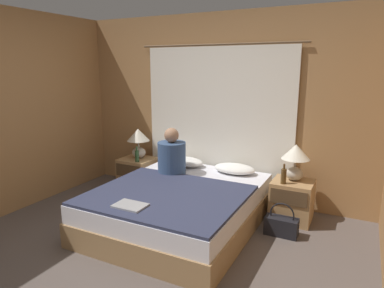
{
  "coord_description": "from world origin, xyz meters",
  "views": [
    {
      "loc": [
        1.79,
        -2.32,
        1.8
      ],
      "look_at": [
        0.0,
        1.2,
        0.91
      ],
      "focal_mm": 32.0,
      "sensor_mm": 36.0,
      "label": 1
    }
  ],
  "objects_px": {
    "bed": "(180,207)",
    "laptop_on_bed": "(130,206)",
    "beer_bottle_on_right_stand": "(284,176)",
    "beer_bottle_on_left_stand": "(137,156)",
    "lamp_right": "(296,157)",
    "nightstand_right": "(292,201)",
    "lamp_left": "(138,139)",
    "pillow_left": "(185,162)",
    "person_left_in_bed": "(172,156)",
    "handbag_on_floor": "(281,225)",
    "pillow_right": "(235,169)",
    "nightstand_left": "(138,174)"
  },
  "relations": [
    {
      "from": "beer_bottle_on_left_stand",
      "to": "handbag_on_floor",
      "type": "xyz_separation_m",
      "value": [
        2.12,
        -0.31,
        -0.46
      ]
    },
    {
      "from": "nightstand_left",
      "to": "handbag_on_floor",
      "type": "bearing_deg",
      "value": -11.25
    },
    {
      "from": "pillow_left",
      "to": "beer_bottle_on_left_stand",
      "type": "xyz_separation_m",
      "value": [
        -0.65,
        -0.21,
        0.06
      ]
    },
    {
      "from": "pillow_right",
      "to": "laptop_on_bed",
      "type": "xyz_separation_m",
      "value": [
        -0.5,
        -1.54,
        -0.02
      ]
    },
    {
      "from": "beer_bottle_on_right_stand",
      "to": "beer_bottle_on_left_stand",
      "type": "bearing_deg",
      "value": 180.0
    },
    {
      "from": "bed",
      "to": "beer_bottle_on_right_stand",
      "type": "xyz_separation_m",
      "value": [
        1.03,
        0.59,
        0.35
      ]
    },
    {
      "from": "lamp_right",
      "to": "pillow_left",
      "type": "relative_size",
      "value": 0.81
    },
    {
      "from": "nightstand_right",
      "to": "lamp_left",
      "type": "xyz_separation_m",
      "value": [
        -2.24,
        0.05,
        0.52
      ]
    },
    {
      "from": "lamp_right",
      "to": "beer_bottle_on_right_stand",
      "type": "relative_size",
      "value": 1.85
    },
    {
      "from": "nightstand_left",
      "to": "pillow_left",
      "type": "bearing_deg",
      "value": 5.68
    },
    {
      "from": "bed",
      "to": "lamp_left",
      "type": "relative_size",
      "value": 4.63
    },
    {
      "from": "pillow_left",
      "to": "handbag_on_floor",
      "type": "xyz_separation_m",
      "value": [
        1.47,
        -0.52,
        -0.4
      ]
    },
    {
      "from": "lamp_right",
      "to": "person_left_in_bed",
      "type": "height_order",
      "value": "person_left_in_bed"
    },
    {
      "from": "beer_bottle_on_right_stand",
      "to": "handbag_on_floor",
      "type": "relative_size",
      "value": 0.63
    },
    {
      "from": "lamp_left",
      "to": "person_left_in_bed",
      "type": "relative_size",
      "value": 0.73
    },
    {
      "from": "bed",
      "to": "handbag_on_floor",
      "type": "distance_m",
      "value": 1.14
    },
    {
      "from": "nightstand_right",
      "to": "pillow_left",
      "type": "xyz_separation_m",
      "value": [
        -1.48,
        0.08,
        0.27
      ]
    },
    {
      "from": "bed",
      "to": "lamp_right",
      "type": "relative_size",
      "value": 4.63
    },
    {
      "from": "laptop_on_bed",
      "to": "beer_bottle_on_left_stand",
      "type": "bearing_deg",
      "value": 123.4
    },
    {
      "from": "bed",
      "to": "nightstand_right",
      "type": "relative_size",
      "value": 4.15
    },
    {
      "from": "bed",
      "to": "laptop_on_bed",
      "type": "relative_size",
      "value": 6.47
    },
    {
      "from": "pillow_right",
      "to": "person_left_in_bed",
      "type": "distance_m",
      "value": 0.83
    },
    {
      "from": "nightstand_left",
      "to": "beer_bottle_on_right_stand",
      "type": "distance_m",
      "value": 2.18
    },
    {
      "from": "person_left_in_bed",
      "to": "beer_bottle_on_left_stand",
      "type": "relative_size",
      "value": 2.7
    },
    {
      "from": "lamp_right",
      "to": "beer_bottle_on_right_stand",
      "type": "bearing_deg",
      "value": -115.04
    },
    {
      "from": "bed",
      "to": "nightstand_right",
      "type": "distance_m",
      "value": 1.33
    },
    {
      "from": "lamp_right",
      "to": "person_left_in_bed",
      "type": "relative_size",
      "value": 0.73
    },
    {
      "from": "nightstand_right",
      "to": "bed",
      "type": "bearing_deg",
      "value": -147.1
    },
    {
      "from": "bed",
      "to": "pillow_left",
      "type": "xyz_separation_m",
      "value": [
        -0.36,
        0.8,
        0.29
      ]
    },
    {
      "from": "handbag_on_floor",
      "to": "pillow_left",
      "type": "bearing_deg",
      "value": 160.57
    },
    {
      "from": "nightstand_right",
      "to": "lamp_left",
      "type": "distance_m",
      "value": 2.3
    },
    {
      "from": "person_left_in_bed",
      "to": "nightstand_right",
      "type": "bearing_deg",
      "value": 11.55
    },
    {
      "from": "laptop_on_bed",
      "to": "nightstand_right",
      "type": "bearing_deg",
      "value": 49.41
    },
    {
      "from": "person_left_in_bed",
      "to": "laptop_on_bed",
      "type": "height_order",
      "value": "person_left_in_bed"
    },
    {
      "from": "lamp_left",
      "to": "laptop_on_bed",
      "type": "relative_size",
      "value": 1.4
    },
    {
      "from": "handbag_on_floor",
      "to": "nightstand_left",
      "type": "bearing_deg",
      "value": 168.75
    },
    {
      "from": "bed",
      "to": "beer_bottle_on_right_stand",
      "type": "distance_m",
      "value": 1.24
    },
    {
      "from": "person_left_in_bed",
      "to": "beer_bottle_on_right_stand",
      "type": "relative_size",
      "value": 2.53
    },
    {
      "from": "bed",
      "to": "beer_bottle_on_left_stand",
      "type": "bearing_deg",
      "value": 149.89
    },
    {
      "from": "beer_bottle_on_right_stand",
      "to": "lamp_right",
      "type": "bearing_deg",
      "value": 64.96
    },
    {
      "from": "nightstand_left",
      "to": "lamp_left",
      "type": "distance_m",
      "value": 0.52
    },
    {
      "from": "nightstand_right",
      "to": "handbag_on_floor",
      "type": "height_order",
      "value": "nightstand_right"
    },
    {
      "from": "laptop_on_bed",
      "to": "bed",
      "type": "bearing_deg",
      "value": 79.46
    },
    {
      "from": "bed",
      "to": "lamp_left",
      "type": "height_order",
      "value": "lamp_left"
    },
    {
      "from": "bed",
      "to": "pillow_right",
      "type": "xyz_separation_m",
      "value": [
        0.36,
        0.8,
        0.29
      ]
    },
    {
      "from": "lamp_right",
      "to": "handbag_on_floor",
      "type": "height_order",
      "value": "lamp_right"
    },
    {
      "from": "pillow_left",
      "to": "beer_bottle_on_right_stand",
      "type": "relative_size",
      "value": 2.28
    },
    {
      "from": "nightstand_right",
      "to": "beer_bottle_on_left_stand",
      "type": "xyz_separation_m",
      "value": [
        -2.14,
        -0.13,
        0.33
      ]
    },
    {
      "from": "beer_bottle_on_right_stand",
      "to": "person_left_in_bed",
      "type": "bearing_deg",
      "value": -173.14
    },
    {
      "from": "beer_bottle_on_left_stand",
      "to": "beer_bottle_on_right_stand",
      "type": "relative_size",
      "value": 0.94
    }
  ]
}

